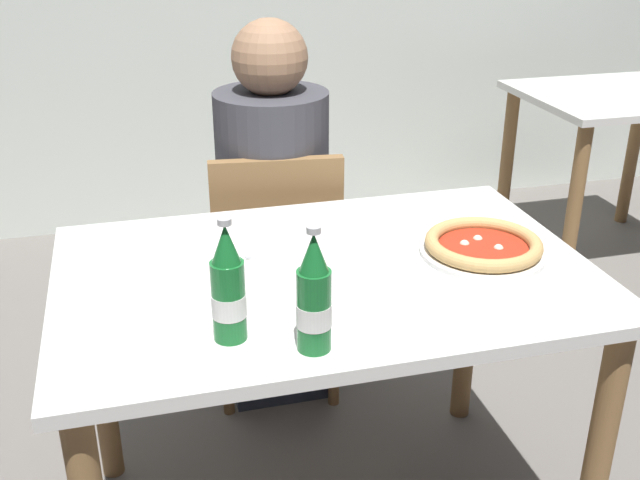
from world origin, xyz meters
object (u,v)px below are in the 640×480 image
diner_seated (274,224)px  pizza_margherita_near (483,246)px  chair_behind_table (276,261)px  napkin_with_cutlery (233,244)px  beer_bottle_center (228,290)px  beer_bottle_left (314,299)px  dining_table_main (325,313)px  dining_table_background (614,128)px

diner_seated → pizza_margherita_near: bearing=-61.8°
chair_behind_table → napkin_with_cutlery: (-0.19, -0.43, 0.27)m
pizza_margherita_near → beer_bottle_center: bearing=-160.9°
pizza_margherita_near → beer_bottle_left: beer_bottle_left is taller
beer_bottle_center → dining_table_main: bearing=43.2°
dining_table_background → pizza_margherita_near: (-1.28, -1.32, 0.18)m
napkin_with_cutlery → pizza_margherita_near: bearing=-19.8°
chair_behind_table → beer_bottle_left: beer_bottle_left is taller
pizza_margherita_near → napkin_with_cutlery: pizza_margherita_near is taller
dining_table_main → beer_bottle_center: 0.41m
diner_seated → dining_table_background: 1.76m
dining_table_main → beer_bottle_left: size_ratio=4.86×
chair_behind_table → beer_bottle_center: beer_bottle_center is taller
dining_table_main → chair_behind_table: size_ratio=1.41×
diner_seated → beer_bottle_center: (-0.26, -0.90, 0.27)m
dining_table_background → beer_bottle_left: beer_bottle_left is taller
diner_seated → beer_bottle_center: size_ratio=4.89×
beer_bottle_left → beer_bottle_center: same height
beer_bottle_left → pizza_margherita_near: bearing=31.2°
chair_behind_table → diner_seated: diner_seated is taller
chair_behind_table → pizza_margherita_near: (0.37, -0.63, 0.29)m
chair_behind_table → diner_seated: bearing=-92.5°
diner_seated → beer_bottle_left: bearing=-96.9°
dining_table_main → napkin_with_cutlery: napkin_with_cutlery is taller
dining_table_main → beer_bottle_center: bearing=-136.8°
beer_bottle_center → napkin_with_cutlery: bearing=80.6°
pizza_margherita_near → dining_table_main: bearing=177.1°
chair_behind_table → diner_seated: 0.11m
dining_table_main → beer_bottle_left: beer_bottle_left is taller
chair_behind_table → beer_bottle_center: size_ratio=3.44×
beer_bottle_center → diner_seated: bearing=73.6°
diner_seated → dining_table_background: (1.64, 0.64, 0.01)m
diner_seated → pizza_margherita_near: size_ratio=4.11×
diner_seated → beer_bottle_left: 1.01m
dining_table_main → napkin_with_cutlery: 0.28m
dining_table_main → chair_behind_table: bearing=89.6°
pizza_margherita_near → diner_seated: bearing=118.2°
diner_seated → beer_bottle_left: (-0.12, -0.97, 0.27)m
diner_seated → beer_bottle_left: size_ratio=4.89×
dining_table_main → pizza_margherita_near: pizza_margherita_near is taller
chair_behind_table → dining_table_background: 1.79m
pizza_margherita_near → beer_bottle_center: (-0.63, -0.22, 0.08)m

